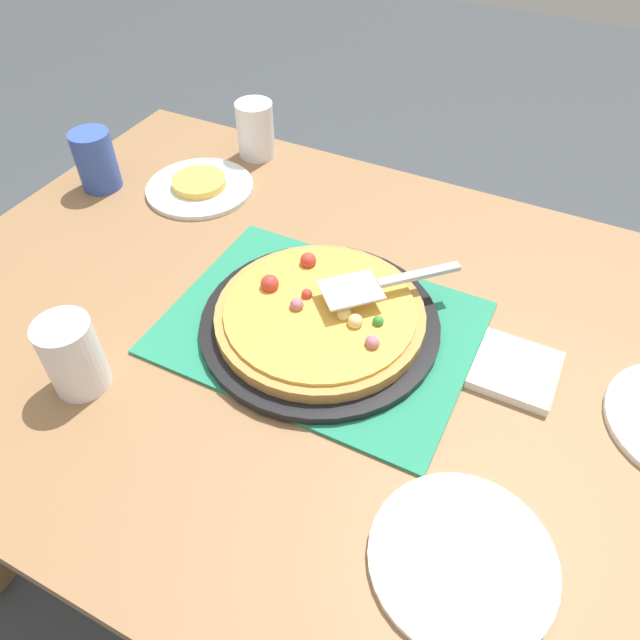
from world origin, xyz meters
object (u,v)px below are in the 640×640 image
object	(u,v)px
cup_far	(73,356)
napkin_stack	(515,370)
pizza_pan	(320,323)
cup_corner	(255,130)
pizza	(320,314)
plate_far_right	(200,188)
plate_side	(462,559)
pizza_server	(380,283)
cup_near	(96,160)
served_slice_right	(199,182)

from	to	relation	value
cup_far	napkin_stack	world-z (taller)	cup_far
pizza_pan	cup_corner	bearing A→B (deg)	-48.79
pizza	plate_far_right	size ratio (longest dim) A/B	1.50
plate_side	pizza_server	size ratio (longest dim) A/B	1.14
napkin_stack	cup_near	bearing A→B (deg)	-7.58
plate_side	napkin_stack	distance (m)	0.31
cup_near	cup_far	size ratio (longest dim) A/B	1.00
pizza_server	pizza_pan	bearing A→B (deg)	44.76
plate_side	cup_near	bearing A→B (deg)	-25.24
cup_corner	napkin_stack	world-z (taller)	cup_corner
cup_near	pizza_server	world-z (taller)	cup_near
pizza_server	napkin_stack	size ratio (longest dim) A/B	1.61
pizza	napkin_stack	xyz separation A→B (m)	(-0.30, -0.05, -0.03)
cup_far	pizza	bearing A→B (deg)	-135.75
plate_side	cup_corner	xyz separation A→B (m)	(0.68, -0.68, 0.06)
pizza_pan	pizza	xyz separation A→B (m)	(0.00, -0.00, 0.02)
pizza	napkin_stack	distance (m)	0.31
pizza_pan	plate_far_right	size ratio (longest dim) A/B	1.73
plate_far_right	napkin_stack	xyz separation A→B (m)	(-0.70, 0.20, 0.00)
pizza	cup_corner	xyz separation A→B (m)	(0.37, -0.42, 0.03)
pizza_pan	plate_side	bearing A→B (deg)	140.41
pizza_pan	napkin_stack	distance (m)	0.31
served_slice_right	pizza_server	distance (m)	0.51
plate_far_right	cup_near	distance (m)	0.21
cup_corner	pizza_server	distance (m)	0.56
plate_far_right	cup_corner	bearing A→B (deg)	-100.96
cup_corner	plate_far_right	bearing A→B (deg)	79.04
cup_far	cup_corner	xyz separation A→B (m)	(0.11, -0.67, 0.00)
plate_side	cup_far	size ratio (longest dim) A/B	1.83
pizza	cup_corner	size ratio (longest dim) A/B	2.75
pizza	cup_near	xyz separation A→B (m)	(0.59, -0.17, 0.03)
plate_side	served_slice_right	world-z (taller)	served_slice_right
cup_near	cup_corner	distance (m)	0.34
served_slice_right	pizza	bearing A→B (deg)	148.62
plate_far_right	served_slice_right	xyz separation A→B (m)	(0.00, -0.00, 0.01)
pizza	cup_corner	distance (m)	0.56
cup_near	napkin_stack	bearing A→B (deg)	172.42
pizza_server	plate_side	bearing A→B (deg)	126.73
pizza_pan	served_slice_right	bearing A→B (deg)	-31.42
plate_side	cup_far	bearing A→B (deg)	-0.67
pizza_server	served_slice_right	bearing A→B (deg)	-20.54
pizza	cup_far	size ratio (longest dim) A/B	2.75
napkin_stack	served_slice_right	bearing A→B (deg)	-15.69
plate_side	pizza_server	world-z (taller)	pizza_server
pizza	plate_side	xyz separation A→B (m)	(-0.32, 0.26, -0.03)
plate_far_right	served_slice_right	world-z (taller)	served_slice_right
pizza	cup_near	bearing A→B (deg)	-15.69
plate_side	served_slice_right	bearing A→B (deg)	-35.22
pizza_pan	plate_side	distance (m)	0.41
plate_far_right	napkin_stack	size ratio (longest dim) A/B	1.83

